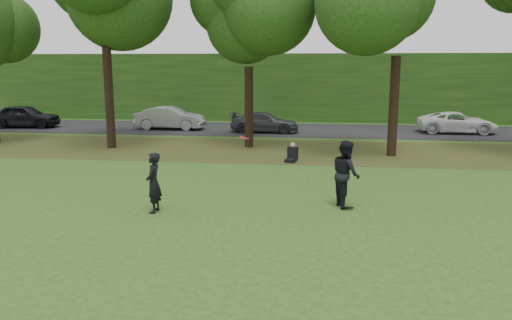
{
  "coord_description": "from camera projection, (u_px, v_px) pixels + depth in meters",
  "views": [
    {
      "loc": [
        0.62,
        -11.43,
        4.27
      ],
      "look_at": [
        -1.33,
        3.77,
        1.3
      ],
      "focal_mm": 35.0,
      "sensor_mm": 36.0,
      "label": 1
    }
  ],
  "objects": [
    {
      "name": "seated_person",
      "position": [
        292.0,
        154.0,
        22.06
      ],
      "size": [
        0.58,
        0.81,
        0.83
      ],
      "rotation": [
        0.0,
        0.0,
        -0.26
      ],
      "color": "black",
      "rests_on": "ground"
    },
    {
      "name": "ground",
      "position": [
        291.0,
        244.0,
        12.02
      ],
      "size": [
        120.0,
        120.0,
        0.0
      ],
      "primitive_type": "plane",
      "color": "#254917",
      "rests_on": "ground"
    },
    {
      "name": "player_left",
      "position": [
        154.0,
        183.0,
        14.4
      ],
      "size": [
        0.44,
        0.66,
        1.76
      ],
      "primitive_type": "imported",
      "rotation": [
        0.0,
        0.0,
        -1.53
      ],
      "color": "black",
      "rests_on": "ground"
    },
    {
      "name": "parked_cars",
      "position": [
        282.0,
        120.0,
        31.68
      ],
      "size": [
        40.64,
        3.18,
        1.53
      ],
      "color": "black",
      "rests_on": "street"
    },
    {
      "name": "leaf_litter",
      "position": [
        306.0,
        151.0,
        24.67
      ],
      "size": [
        60.0,
        7.0,
        0.01
      ],
      "primitive_type": "cube",
      "color": "#4B3C1A",
      "rests_on": "ground"
    },
    {
      "name": "player_right",
      "position": [
        346.0,
        174.0,
        14.99
      ],
      "size": [
        1.03,
        1.17,
        2.03
      ],
      "primitive_type": "imported",
      "rotation": [
        0.0,
        0.0,
        1.88
      ],
      "color": "black",
      "rests_on": "ground"
    },
    {
      "name": "far_hedge",
      "position": [
        312.0,
        87.0,
        37.83
      ],
      "size": [
        70.0,
        3.0,
        5.0
      ],
      "primitive_type": "cube",
      "color": "#183E11",
      "rests_on": "ground"
    },
    {
      "name": "street",
      "position": [
        310.0,
        130.0,
        32.46
      ],
      "size": [
        70.0,
        7.0,
        0.02
      ],
      "primitive_type": "cube",
      "color": "black",
      "rests_on": "ground"
    },
    {
      "name": "frisbee",
      "position": [
        244.0,
        138.0,
        14.42
      ],
      "size": [
        0.37,
        0.38,
        0.11
      ],
      "color": "#F4143F",
      "rests_on": "ground"
    }
  ]
}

